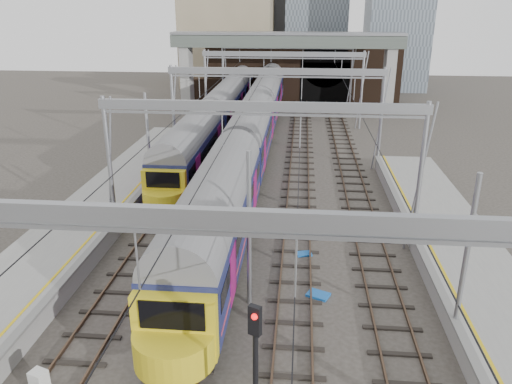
# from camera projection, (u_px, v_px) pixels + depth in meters

# --- Properties ---
(ground) EXTENTS (160.00, 160.00, 0.00)m
(ground) POSITION_uv_depth(u_px,v_px,m) (245.00, 330.00, 20.26)
(ground) COLOR #38332D
(ground) RESTS_ON ground
(platform_left) EXTENTS (4.32, 55.00, 1.12)m
(platform_left) POSITION_uv_depth(u_px,v_px,m) (34.00, 275.00, 23.26)
(platform_left) COLOR gray
(platform_left) RESTS_ON ground
(tracks) EXTENTS (14.40, 80.00, 0.22)m
(tracks) POSITION_uv_depth(u_px,v_px,m) (269.00, 197.00, 34.22)
(tracks) COLOR #4C3828
(tracks) RESTS_ON ground
(overhead_line) EXTENTS (16.80, 80.00, 8.00)m
(overhead_line) POSITION_uv_depth(u_px,v_px,m) (275.00, 86.00, 37.95)
(overhead_line) COLOR gray
(overhead_line) RESTS_ON ground
(retaining_wall) EXTENTS (28.00, 2.75, 9.00)m
(retaining_wall) POSITION_uv_depth(u_px,v_px,m) (298.00, 68.00, 66.99)
(retaining_wall) COLOR black
(retaining_wall) RESTS_ON ground
(overbridge) EXTENTS (28.00, 3.00, 9.25)m
(overbridge) POSITION_uv_depth(u_px,v_px,m) (287.00, 49.00, 60.54)
(overbridge) COLOR gray
(overbridge) RESTS_ON ground
(train_main) EXTENTS (2.99, 69.04, 5.08)m
(train_main) POSITION_uv_depth(u_px,v_px,m) (260.00, 111.00, 48.60)
(train_main) COLOR black
(train_main) RESTS_ON ground
(train_second) EXTENTS (2.74, 47.61, 4.74)m
(train_second) POSITION_uv_depth(u_px,v_px,m) (224.00, 107.00, 51.68)
(train_second) COLOR black
(train_second) RESTS_ON ground
(signal_near_centre) EXTENTS (0.39, 0.47, 4.91)m
(signal_near_centre) POSITION_uv_depth(u_px,v_px,m) (255.00, 359.00, 13.97)
(signal_near_centre) COLOR black
(signal_near_centre) RESTS_ON ground
(relay_cabinet) EXTENTS (0.65, 0.60, 1.06)m
(relay_cabinet) POSITION_uv_depth(u_px,v_px,m) (40.00, 384.00, 16.62)
(relay_cabinet) COLOR silver
(relay_cabinet) RESTS_ON ground
(equip_cover_a) EXTENTS (0.90, 0.73, 0.09)m
(equip_cover_a) POSITION_uv_depth(u_px,v_px,m) (304.00, 254.00, 26.35)
(equip_cover_a) COLOR #175BB2
(equip_cover_a) RESTS_ON ground
(equip_cover_b) EXTENTS (0.98, 0.72, 0.11)m
(equip_cover_b) POSITION_uv_depth(u_px,v_px,m) (228.00, 242.00, 27.64)
(equip_cover_b) COLOR #175BB2
(equip_cover_b) RESTS_ON ground
(equip_cover_c) EXTENTS (1.17, 1.03, 0.11)m
(equip_cover_c) POSITION_uv_depth(u_px,v_px,m) (318.00, 295.00, 22.62)
(equip_cover_c) COLOR #175BB2
(equip_cover_c) RESTS_ON ground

